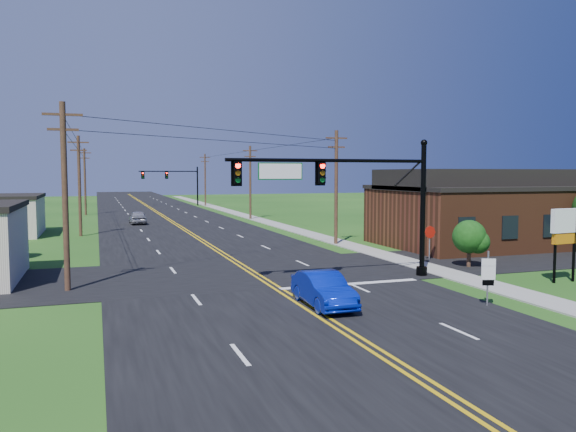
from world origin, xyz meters
name	(u,v)px	position (x,y,z in m)	size (l,w,h in m)	color
ground	(333,328)	(0.00, 0.00, 0.00)	(260.00, 260.00, 0.00)	#194112
road_main	(168,220)	(0.00, 50.00, 0.02)	(16.00, 220.00, 0.04)	black
road_cross	(249,272)	(0.00, 12.00, 0.02)	(70.00, 10.00, 0.04)	black
sidewalk	(276,224)	(10.50, 40.00, 0.04)	(2.00, 160.00, 0.08)	gray
signal_mast_main	(349,191)	(4.34, 8.00, 4.75)	(11.30, 0.60, 7.48)	black
signal_mast_far	(172,180)	(4.44, 80.00, 4.55)	(10.98, 0.60, 7.48)	black
brick_building	(476,216)	(20.00, 18.00, 2.35)	(14.20, 11.20, 4.70)	#562D18
utility_pole_left_a	(65,193)	(-9.50, 10.00, 4.72)	(1.80, 0.28, 9.00)	#362618
utility_pole_left_b	(79,184)	(-9.50, 35.00, 4.72)	(1.80, 0.28, 9.00)	#362618
utility_pole_left_c	(85,180)	(-9.50, 62.00, 4.72)	(1.80, 0.28, 9.00)	#362618
utility_pole_right_a	(336,185)	(9.80, 22.00, 4.72)	(1.80, 0.28, 9.00)	#362618
utility_pole_right_b	(250,181)	(9.80, 48.00, 4.72)	(1.80, 0.28, 9.00)	#362618
utility_pole_right_c	(205,179)	(9.80, 78.00, 4.72)	(1.80, 0.28, 9.00)	#362618
tree_right_back	(382,208)	(16.00, 26.00, 2.60)	(3.00, 3.00, 4.10)	#362618
shrub_corner	(469,237)	(13.00, 9.50, 1.85)	(2.00, 2.00, 2.86)	#362618
tree_left	(2,227)	(-14.00, 22.00, 2.16)	(2.40, 2.40, 3.37)	#362618
blue_car	(323,290)	(0.89, 3.07, 0.72)	(1.52, 4.36, 1.44)	#081EB5
distant_car	(138,218)	(-3.81, 45.60, 0.74)	(1.74, 4.33, 1.47)	#A4A4A9
route_sign	(488,274)	(7.50, 0.86, 1.39)	(0.57, 0.24, 2.38)	slate
stop_sign	(430,236)	(12.13, 12.36, 1.65)	(0.81, 0.11, 2.28)	slate
pylon_sign	(565,229)	(14.77, 4.03, 2.80)	(1.88, 0.44, 3.83)	black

